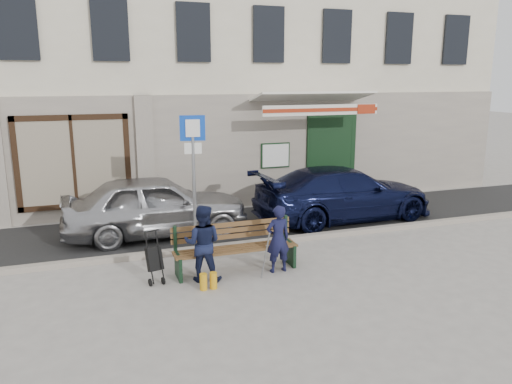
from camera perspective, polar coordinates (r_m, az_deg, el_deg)
name	(u,v)px	position (r m, az deg, el deg)	size (l,w,h in m)	color
ground	(255,273)	(9.67, -0.14, -9.23)	(80.00, 80.00, 0.00)	#9E9991
asphalt_lane	(214,228)	(12.47, -4.77, -4.09)	(60.00, 3.20, 0.01)	#282828
curb	(233,246)	(10.99, -2.69, -6.14)	(60.00, 0.18, 0.12)	#9E9384
building	(171,36)	(17.22, -9.71, 17.19)	(20.00, 8.27, 10.00)	beige
car_silver	(156,205)	(11.92, -11.35, -1.50)	(1.72, 4.27, 1.45)	#A5A6AA
car_navy	(344,193)	(13.21, 9.99, -0.16)	(1.95, 4.80, 1.39)	black
parking_sign	(193,159)	(10.70, -7.17, 3.73)	(0.53, 0.11, 2.88)	gray
bench	(234,248)	(9.61, -2.58, -6.46)	(2.40, 1.17, 0.98)	brown
man	(278,239)	(9.53, 2.53, -5.37)	(0.48, 0.31, 1.31)	#121434
woman	(203,243)	(9.16, -6.12, -5.84)	(0.69, 0.54, 1.43)	#131834
stroller	(154,260)	(9.33, -11.53, -7.61)	(0.33, 0.43, 0.94)	black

